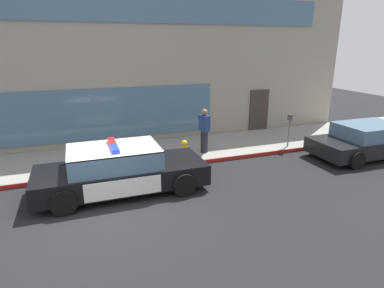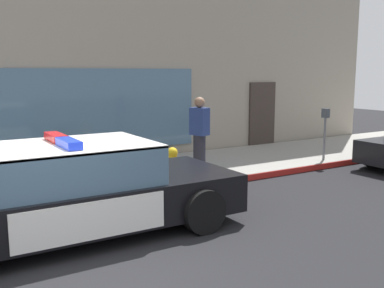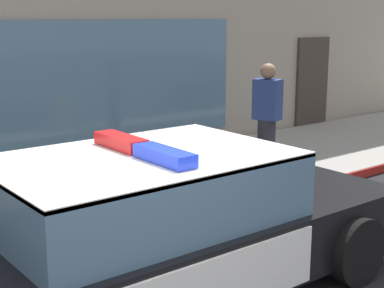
{
  "view_description": "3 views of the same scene",
  "coord_description": "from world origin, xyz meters",
  "px_view_note": "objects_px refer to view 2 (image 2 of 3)",
  "views": [
    {
      "loc": [
        -0.36,
        -7.88,
        4.21
      ],
      "look_at": [
        3.21,
        1.91,
        0.97
      ],
      "focal_mm": 30.25,
      "sensor_mm": 36.0,
      "label": 1
    },
    {
      "loc": [
        -1.17,
        -5.22,
        2.4
      ],
      "look_at": [
        2.92,
        1.47,
        1.14
      ],
      "focal_mm": 41.73,
      "sensor_mm": 36.0,
      "label": 2
    },
    {
      "loc": [
        -2.09,
        -2.91,
        2.54
      ],
      "look_at": [
        2.3,
        2.69,
        0.96
      ],
      "focal_mm": 53.68,
      "sensor_mm": 36.0,
      "label": 3
    }
  ],
  "objects_px": {
    "pedestrian_on_sidewalk": "(199,134)",
    "parking_meter": "(325,124)",
    "fire_hydrant": "(173,165)",
    "police_cruiser": "(74,190)"
  },
  "relations": [
    {
      "from": "fire_hydrant",
      "to": "pedestrian_on_sidewalk",
      "type": "distance_m",
      "value": 1.21
    },
    {
      "from": "police_cruiser",
      "to": "fire_hydrant",
      "type": "height_order",
      "value": "police_cruiser"
    },
    {
      "from": "police_cruiser",
      "to": "parking_meter",
      "type": "xyz_separation_m",
      "value": [
        7.05,
        1.6,
        0.4
      ]
    },
    {
      "from": "pedestrian_on_sidewalk",
      "to": "parking_meter",
      "type": "height_order",
      "value": "pedestrian_on_sidewalk"
    },
    {
      "from": "police_cruiser",
      "to": "pedestrian_on_sidewalk",
      "type": "xyz_separation_m",
      "value": [
        3.52,
        2.08,
        0.33
      ]
    },
    {
      "from": "police_cruiser",
      "to": "parking_meter",
      "type": "distance_m",
      "value": 7.24
    },
    {
      "from": "fire_hydrant",
      "to": "parking_meter",
      "type": "height_order",
      "value": "parking_meter"
    },
    {
      "from": "fire_hydrant",
      "to": "parking_meter",
      "type": "distance_m",
      "value": 4.54
    },
    {
      "from": "fire_hydrant",
      "to": "parking_meter",
      "type": "relative_size",
      "value": 0.54
    },
    {
      "from": "pedestrian_on_sidewalk",
      "to": "parking_meter",
      "type": "distance_m",
      "value": 3.56
    }
  ]
}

